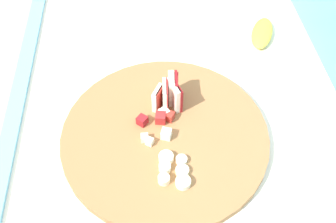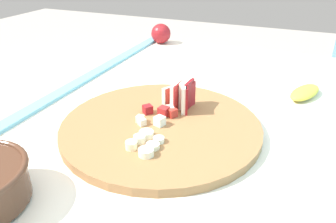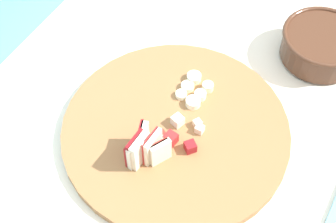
{
  "view_description": "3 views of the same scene",
  "coord_description": "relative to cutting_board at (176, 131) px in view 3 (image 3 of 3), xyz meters",
  "views": [
    {
      "loc": [
        0.55,
        -0.07,
        1.54
      ],
      "look_at": [
        0.04,
        -0.02,
        0.93
      ],
      "focal_mm": 40.75,
      "sensor_mm": 36.0,
      "label": 1
    },
    {
      "loc": [
        0.64,
        0.22,
        1.24
      ],
      "look_at": [
        0.06,
        -0.02,
        0.92
      ],
      "focal_mm": 34.68,
      "sensor_mm": 36.0,
      "label": 2
    },
    {
      "loc": [
        -0.4,
        -0.28,
        1.68
      ],
      "look_at": [
        0.09,
        -0.01,
        0.91
      ],
      "focal_mm": 53.04,
      "sensor_mm": 36.0,
      "label": 3
    }
  ],
  "objects": [
    {
      "name": "cutting_board",
      "position": [
        0.0,
        0.0,
        0.0
      ],
      "size": [
        0.44,
        0.44,
        0.02
      ],
      "primitive_type": "cylinder",
      "color": "olive",
      "rests_on": "tiled_countertop"
    },
    {
      "name": "apple_wedge_fan",
      "position": [
        -0.08,
        0.02,
        0.04
      ],
      "size": [
        0.07,
        0.07,
        0.07
      ],
      "color": "#B22D23",
      "rests_on": "cutting_board"
    },
    {
      "name": "banana_slice_rows",
      "position": [
        0.1,
        0.01,
        0.02
      ],
      "size": [
        0.09,
        0.06,
        0.02
      ],
      "color": "white",
      "rests_on": "cutting_board"
    },
    {
      "name": "apple_dice_pile",
      "position": [
        -0.02,
        -0.01,
        0.02
      ],
      "size": [
        0.09,
        0.09,
        0.02
      ],
      "color": "maroon",
      "rests_on": "cutting_board"
    },
    {
      "name": "ceramic_bowl",
      "position": [
        0.33,
        -0.17,
        0.03
      ],
      "size": [
        0.17,
        0.17,
        0.07
      ],
      "color": "#4C2D1E",
      "rests_on": "tiled_countertop"
    },
    {
      "name": "tile_backsplash",
      "position": [
        -0.08,
        0.44,
        -0.2
      ],
      "size": [
        2.4,
        0.04,
        1.37
      ],
      "primitive_type": "cube",
      "color": "#4C8EB2",
      "rests_on": "ground"
    }
  ]
}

